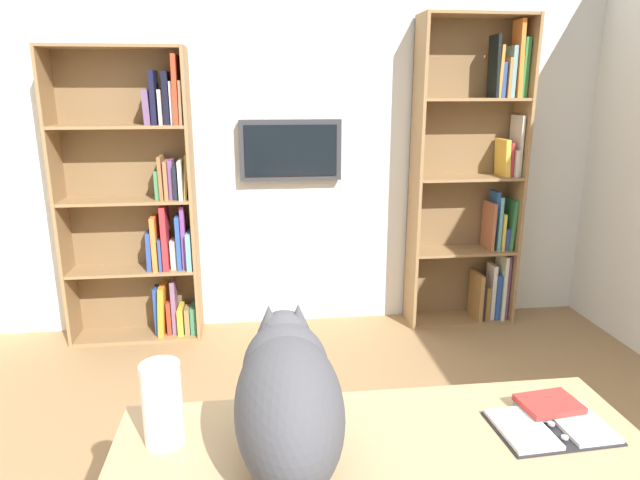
# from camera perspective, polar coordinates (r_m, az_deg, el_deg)

# --- Properties ---
(wall_back) EXTENTS (4.52, 0.06, 2.70)m
(wall_back) POSITION_cam_1_polar(r_m,az_deg,el_deg) (4.01, -2.11, 10.00)
(wall_back) COLOR silver
(wall_back) RESTS_ON ground
(bookshelf_left) EXTENTS (0.79, 0.28, 2.21)m
(bookshelf_left) POSITION_cam_1_polar(r_m,az_deg,el_deg) (4.20, 15.92, 5.45)
(bookshelf_left) COLOR #937047
(bookshelf_left) RESTS_ON ground
(bookshelf_right) EXTENTS (0.89, 0.28, 1.99)m
(bookshelf_right) POSITION_cam_1_polar(r_m,az_deg,el_deg) (3.96, -17.67, 3.39)
(bookshelf_right) COLOR #937047
(bookshelf_right) RESTS_ON ground
(wall_mounted_tv) EXTENTS (0.71, 0.07, 0.42)m
(wall_mounted_tv) POSITION_cam_1_polar(r_m,az_deg,el_deg) (3.93, -3.05, 9.25)
(wall_mounted_tv) COLOR #333338
(cat) EXTENTS (0.28, 0.68, 0.38)m
(cat) POSITION_cam_1_polar(r_m,az_deg,el_deg) (1.49, -3.36, -15.63)
(cat) COLOR #4C4C51
(cat) RESTS_ON desk
(open_binder) EXTENTS (0.34, 0.24, 0.02)m
(open_binder) POSITION_cam_1_polar(r_m,az_deg,el_deg) (1.82, 22.76, -17.36)
(open_binder) COLOR #26262B
(open_binder) RESTS_ON desk
(paper_towel_roll) EXTENTS (0.11, 0.11, 0.24)m
(paper_towel_roll) POSITION_cam_1_polar(r_m,az_deg,el_deg) (1.64, -15.97, -15.97)
(paper_towel_roll) COLOR white
(paper_towel_roll) RESTS_ON desk
(desk_book_stack) EXTENTS (0.20, 0.15, 0.04)m
(desk_book_stack) POSITION_cam_1_polar(r_m,az_deg,el_deg) (1.89, 22.66, -15.59)
(desk_book_stack) COLOR #6699A8
(desk_book_stack) RESTS_ON desk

